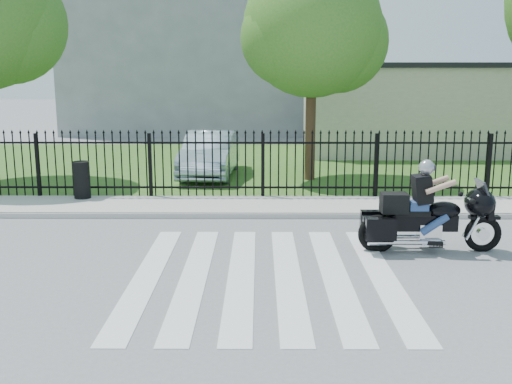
{
  "coord_description": "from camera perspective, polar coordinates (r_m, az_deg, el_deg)",
  "views": [
    {
      "loc": [
        -0.09,
        -9.71,
        3.46
      ],
      "look_at": [
        -0.16,
        2.23,
        1.0
      ],
      "focal_mm": 42.0,
      "sensor_mm": 36.0,
      "label": 1
    }
  ],
  "objects": [
    {
      "name": "sidewalk",
      "position": [
        15.1,
        0.67,
        -1.37
      ],
      "size": [
        40.0,
        2.0,
        0.12
      ],
      "primitive_type": "cube",
      "color": "#ADAAA3",
      "rests_on": "ground"
    },
    {
      "name": "building_tall",
      "position": [
        35.92,
        -4.48,
        15.67
      ],
      "size": [
        15.0,
        10.0,
        12.0
      ],
      "primitive_type": "cube",
      "color": "#969A9E",
      "rests_on": "ground"
    },
    {
      "name": "curb",
      "position": [
        14.13,
        0.69,
        -2.29
      ],
      "size": [
        40.0,
        0.12,
        0.12
      ],
      "primitive_type": "cube",
      "color": "#ADAAA3",
      "rests_on": "ground"
    },
    {
      "name": "tree_mid",
      "position": [
        18.82,
        5.37,
        15.27
      ],
      "size": [
        4.2,
        4.2,
        6.78
      ],
      "color": "#382316",
      "rests_on": "ground"
    },
    {
      "name": "motorcycle_rider",
      "position": [
        11.91,
        15.96,
        -1.97
      ],
      "size": [
        2.76,
        0.81,
        1.83
      ],
      "rotation": [
        0.0,
        0.0,
        -0.01
      ],
      "color": "black",
      "rests_on": "ground"
    },
    {
      "name": "crosswalk",
      "position": [
        10.31,
        0.82,
        -7.94
      ],
      "size": [
        5.0,
        5.5,
        0.01
      ],
      "primitive_type": null,
      "color": "silver",
      "rests_on": "ground"
    },
    {
      "name": "grass_strip",
      "position": [
        21.98,
        0.57,
        2.61
      ],
      "size": [
        40.0,
        12.0,
        0.02
      ],
      "primitive_type": "cube",
      "color": "#2C5C1F",
      "rests_on": "ground"
    },
    {
      "name": "building_low",
      "position": [
        26.73,
        15.86,
        7.54
      ],
      "size": [
        10.0,
        6.0,
        3.5
      ],
      "primitive_type": "cube",
      "color": "beige",
      "rests_on": "ground"
    },
    {
      "name": "litter_bin",
      "position": [
        16.35,
        -16.26,
        1.12
      ],
      "size": [
        0.44,
        0.44,
        0.97
      ],
      "primitive_type": "cylinder",
      "rotation": [
        0.0,
        0.0,
        0.02
      ],
      "color": "black",
      "rests_on": "sidewalk"
    },
    {
      "name": "iron_fence",
      "position": [
        15.92,
        0.66,
        2.4
      ],
      "size": [
        26.0,
        0.04,
        1.8
      ],
      "color": "black",
      "rests_on": "ground"
    },
    {
      "name": "ground",
      "position": [
        10.31,
        0.82,
        -7.97
      ],
      "size": [
        120.0,
        120.0,
        0.0
      ],
      "primitive_type": "plane",
      "color": "slate",
      "rests_on": "ground"
    },
    {
      "name": "parked_car",
      "position": [
        19.57,
        -4.41,
        3.63
      ],
      "size": [
        1.79,
        4.48,
        1.45
      ],
      "primitive_type": "imported",
      "rotation": [
        0.0,
        0.0,
        -0.06
      ],
      "color": "#A0B6C9",
      "rests_on": "grass_strip"
    },
    {
      "name": "building_low_roof",
      "position": [
        26.67,
        16.08,
        11.5
      ],
      "size": [
        10.2,
        6.2,
        0.2
      ],
      "primitive_type": "cube",
      "color": "black",
      "rests_on": "building_low"
    }
  ]
}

